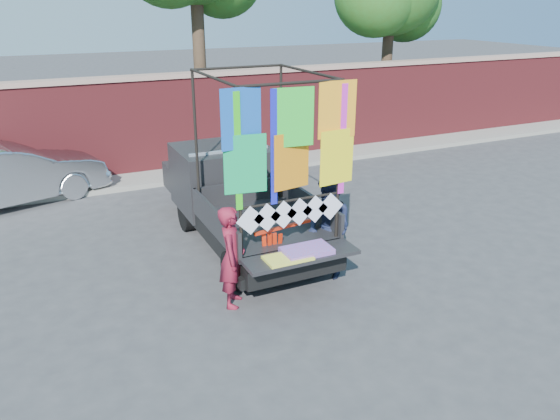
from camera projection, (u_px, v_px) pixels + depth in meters
name	position (u px, v px, depth m)	size (l,w,h in m)	color
ground	(296.00, 276.00, 9.30)	(90.00, 90.00, 0.00)	#38383A
brick_wall	(180.00, 122.00, 14.73)	(30.00, 0.45, 2.61)	maroon
curb	(190.00, 173.00, 14.60)	(30.00, 1.20, 0.12)	gray
pickup_truck	(232.00, 194.00, 10.69)	(2.11, 5.31, 3.34)	black
sedan	(7.00, 175.00, 12.34)	(1.50, 4.29, 1.41)	silver
woman	(232.00, 257.00, 8.18)	(0.58, 0.38, 1.60)	maroon
man	(329.00, 228.00, 9.05)	(0.83, 0.65, 1.71)	#151B34
streamer_bundle	(277.00, 241.00, 8.55)	(1.03, 0.20, 0.71)	red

